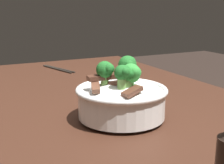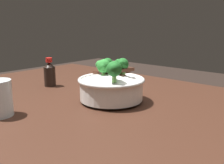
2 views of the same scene
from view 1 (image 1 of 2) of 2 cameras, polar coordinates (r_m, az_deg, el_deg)
dining_table at (r=0.86m, az=-0.49°, el=-10.70°), size 1.57×0.88×0.81m
rice_bowl at (r=0.75m, az=1.74°, el=-2.75°), size 0.22×0.22×0.14m
chopsticks_pair at (r=1.36m, az=-9.75°, el=2.36°), size 0.21×0.08×0.01m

